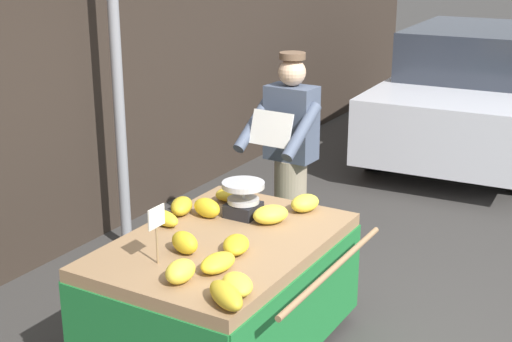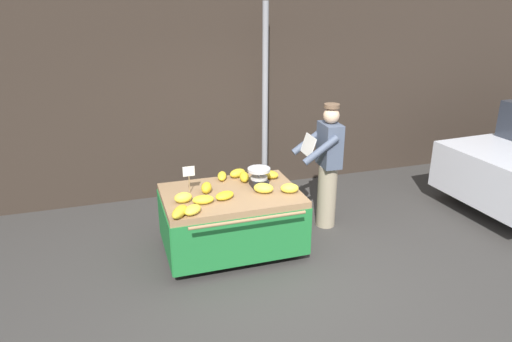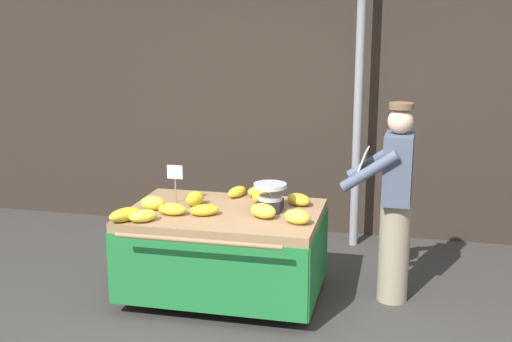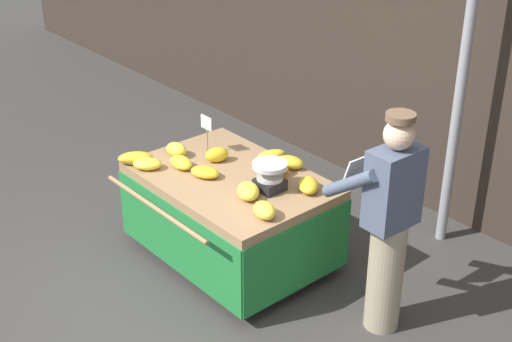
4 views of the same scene
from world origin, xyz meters
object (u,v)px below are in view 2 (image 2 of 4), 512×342
Objects in this scene: weighing_scale at (259,177)px; banana_bunch_3 at (269,174)px; street_pole at (265,103)px; banana_bunch_4 at (290,188)px; price_sign at (189,174)px; banana_bunch_0 at (244,177)px; banana_bunch_10 at (183,198)px; banana_cart at (231,208)px; banana_bunch_9 at (203,200)px; banana_bunch_8 at (180,212)px; banana_bunch_11 at (193,210)px; banana_bunch_1 at (222,176)px; banana_bunch_2 at (225,195)px; banana_bunch_5 at (238,173)px; banana_bunch_6 at (263,188)px; banana_bunch_7 at (206,188)px; vendor_person at (327,166)px.

weighing_scale reaches higher than banana_bunch_3.
banana_bunch_4 is at bearing -99.64° from street_pole.
price_sign is 1.10m from banana_bunch_3.
banana_bunch_0 reaches higher than banana_bunch_10.
banana_bunch_9 is at bearing -150.93° from banana_cart.
banana_bunch_8 is at bearing -128.67° from street_pole.
weighing_scale reaches higher than banana_cart.
banana_cart is 6.78× the size of banana_bunch_9.
banana_bunch_4 is (0.67, -0.22, 0.27)m from banana_cart.
banana_bunch_8 reaches higher than banana_bunch_11.
banana_bunch_1 is at bearing 58.30° from banana_bunch_11.
banana_bunch_9 is at bearing -170.13° from banana_bunch_2.
banana_bunch_10 is (-0.59, -0.56, 0.01)m from banana_bunch_1.
street_pole reaches higher than banana_bunch_10.
price_sign is at bearing -153.99° from banana_bunch_5.
banana_bunch_0 is 0.66m from banana_bunch_4.
price_sign is 1.39× the size of banana_bunch_3.
street_pole is 1.96m from banana_bunch_6.
banana_bunch_11 is (0.05, -0.33, -0.01)m from banana_bunch_10.
street_pole is at bearing 50.73° from banana_bunch_7.
street_pole is 1.78× the size of banana_cart.
banana_bunch_8 is 1.20× the size of banana_bunch_9.
weighing_scale is at bearing -111.27° from street_pole.
banana_bunch_4 is at bearing -4.85° from banana_bunch_10.
street_pole is 2.10m from banana_cart.
banana_bunch_2 is 0.64m from banana_bunch_8.
banana_bunch_2 is at bearing -117.84° from banana_bunch_5.
banana_bunch_1 is 0.76m from banana_bunch_9.
price_sign is at bearing -175.25° from vendor_person.
street_pole is 1.74m from weighing_scale.
banana_bunch_2 is at bearing -146.62° from banana_bunch_3.
banana_bunch_7 is (-0.49, -0.38, 0.01)m from banana_bunch_5.
banana_bunch_0 is at bearing 25.27° from banana_bunch_10.
banana_bunch_2 is 1.02× the size of banana_bunch_6.
banana_bunch_7 is at bearing 162.30° from banana_bunch_4.
banana_bunch_11 is at bearing -137.70° from banana_bunch_0.
banana_bunch_6 is 0.98× the size of banana_bunch_9.
banana_bunch_11 is at bearing -147.47° from banana_bunch_2.
vendor_person is at bearing -72.39° from street_pole.
price_sign is 1.21m from banana_bunch_4.
street_pole is 1.53m from vendor_person.
banana_bunch_3 is at bearing 9.30° from price_sign.
banana_bunch_7 is at bearing -12.98° from price_sign.
banana_bunch_11 is (-0.76, -0.90, -0.01)m from banana_bunch_5.
banana_bunch_5 is 0.61m from banana_bunch_6.
banana_bunch_4 is at bearing -3.82° from banana_bunch_2.
banana_bunch_9 is (0.31, 0.25, -0.01)m from banana_bunch_8.
weighing_scale is at bearing 11.63° from banana_bunch_10.
banana_bunch_6 reaches higher than banana_bunch_4.
banana_cart is at bearing 54.54° from banana_bunch_2.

